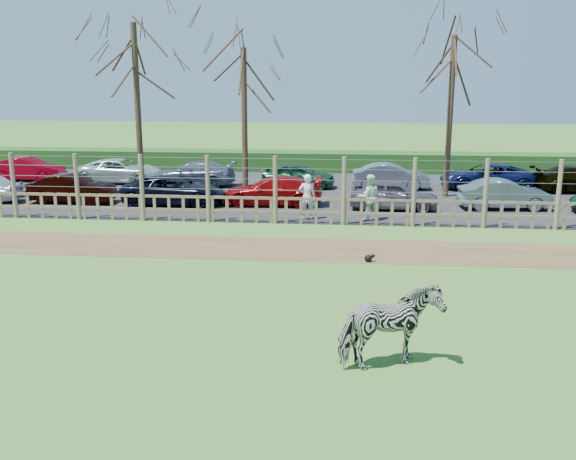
# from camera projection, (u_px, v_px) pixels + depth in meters

# --- Properties ---
(ground) EXTENTS (120.00, 120.00, 0.00)m
(ground) POSITION_uv_depth(u_px,v_px,m) (238.00, 296.00, 15.93)
(ground) COLOR #5E9B41
(ground) RESTS_ON ground
(dirt_strip) EXTENTS (34.00, 2.80, 0.01)m
(dirt_strip) POSITION_uv_depth(u_px,v_px,m) (263.00, 248.00, 20.28)
(dirt_strip) COLOR brown
(dirt_strip) RESTS_ON ground
(asphalt) EXTENTS (44.00, 13.00, 0.04)m
(asphalt) POSITION_uv_depth(u_px,v_px,m) (291.00, 192.00, 29.96)
(asphalt) COLOR #232326
(asphalt) RESTS_ON ground
(hedge) EXTENTS (46.00, 2.00, 1.10)m
(hedge) POSITION_uv_depth(u_px,v_px,m) (303.00, 161.00, 36.60)
(hedge) COLOR #1E4716
(hedge) RESTS_ON ground
(fence) EXTENTS (30.16, 0.16, 2.50)m
(fence) POSITION_uv_depth(u_px,v_px,m) (275.00, 202.00, 23.48)
(fence) COLOR brown
(fence) RESTS_ON ground
(tree_left) EXTENTS (4.80, 4.80, 7.88)m
(tree_left) POSITION_uv_depth(u_px,v_px,m) (136.00, 68.00, 27.31)
(tree_left) COLOR #3D2B1E
(tree_left) RESTS_ON ground
(tree_mid) EXTENTS (4.80, 4.80, 6.83)m
(tree_mid) POSITION_uv_depth(u_px,v_px,m) (244.00, 86.00, 28.04)
(tree_mid) COLOR #3D2B1E
(tree_mid) RESTS_ON ground
(tree_right) EXTENTS (4.80, 4.80, 7.35)m
(tree_right) POSITION_uv_depth(u_px,v_px,m) (452.00, 77.00, 27.59)
(tree_right) COLOR #3D2B1E
(tree_right) RESTS_ON ground
(zebra) EXTENTS (2.09, 1.60, 1.61)m
(zebra) POSITION_uv_depth(u_px,v_px,m) (390.00, 327.00, 11.83)
(zebra) COLOR gray
(zebra) RESTS_ON ground
(visitor_a) EXTENTS (0.64, 0.43, 1.72)m
(visitor_a) POSITION_uv_depth(u_px,v_px,m) (307.00, 197.00, 23.99)
(visitor_a) COLOR silver
(visitor_a) RESTS_ON asphalt
(visitor_b) EXTENTS (0.97, 0.84, 1.72)m
(visitor_b) POSITION_uv_depth(u_px,v_px,m) (369.00, 197.00, 23.88)
(visitor_b) COLOR #B8ECC3
(visitor_b) RESTS_ON asphalt
(crow) EXTENTS (0.30, 0.23, 0.25)m
(crow) POSITION_uv_depth(u_px,v_px,m) (369.00, 258.00, 18.76)
(crow) COLOR black
(crow) RESTS_ON ground
(car_1) EXTENTS (3.65, 1.29, 1.20)m
(car_1) POSITION_uv_depth(u_px,v_px,m) (72.00, 189.00, 27.24)
(car_1) COLOR black
(car_1) RESTS_ON asphalt
(car_2) EXTENTS (4.38, 2.13, 1.20)m
(car_2) POSITION_uv_depth(u_px,v_px,m) (174.00, 190.00, 26.86)
(car_2) COLOR black
(car_2) RESTS_ON asphalt
(car_3) EXTENTS (4.17, 1.77, 1.20)m
(car_3) POSITION_uv_depth(u_px,v_px,m) (273.00, 191.00, 26.76)
(car_3) COLOR #90080A
(car_3) RESTS_ON asphalt
(car_4) EXTENTS (3.56, 1.50, 1.20)m
(car_4) POSITION_uv_depth(u_px,v_px,m) (394.00, 195.00, 25.82)
(car_4) COLOR #59515F
(car_4) RESTS_ON asphalt
(car_5) EXTENTS (3.72, 1.51, 1.20)m
(car_5) POSITION_uv_depth(u_px,v_px,m) (505.00, 194.00, 25.93)
(car_5) COLOR #4D5F68
(car_5) RESTS_ON asphalt
(car_7) EXTENTS (3.68, 1.39, 1.20)m
(car_7) POSITION_uv_depth(u_px,v_px,m) (28.00, 169.00, 32.90)
(car_7) COLOR maroon
(car_7) RESTS_ON asphalt
(car_8) EXTENTS (4.35, 2.07, 1.20)m
(car_8) POSITION_uv_depth(u_px,v_px,m) (120.00, 171.00, 32.34)
(car_8) COLOR #AEC5BE
(car_8) RESTS_ON asphalt
(car_9) EXTENTS (4.14, 1.70, 1.20)m
(car_9) POSITION_uv_depth(u_px,v_px,m) (193.00, 174.00, 31.41)
(car_9) COLOR #4F5A70
(car_9) RESTS_ON asphalt
(car_10) EXTENTS (3.63, 1.70, 1.20)m
(car_10) POSITION_uv_depth(u_px,v_px,m) (298.00, 175.00, 30.91)
(car_10) COLOR #15482C
(car_10) RESTS_ON asphalt
(car_11) EXTENTS (3.67, 1.34, 1.20)m
(car_11) POSITION_uv_depth(u_px,v_px,m) (391.00, 176.00, 30.57)
(car_11) COLOR slate
(car_11) RESTS_ON asphalt
(car_12) EXTENTS (4.33, 2.03, 1.20)m
(car_12) POSITION_uv_depth(u_px,v_px,m) (486.00, 177.00, 30.46)
(car_12) COLOR #0D143F
(car_12) RESTS_ON asphalt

